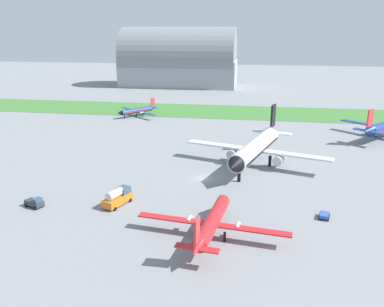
{
  "coord_description": "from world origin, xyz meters",
  "views": [
    {
      "loc": [
        10.98,
        -82.83,
        32.05
      ],
      "look_at": [
        -3.88,
        8.54,
        3.0
      ],
      "focal_mm": 37.2,
      "sensor_mm": 36.0,
      "label": 1
    }
  ],
  "objects_px": {
    "airplane_foreground_turboprop": "(212,222)",
    "airplane_taxiing_turboprop": "(138,110)",
    "baggage_cart_near_gate": "(324,215)",
    "airplane_midfield_jet": "(256,148)",
    "fuel_truck_midfield": "(118,197)",
    "pushback_tug_by_runway": "(35,202)"
  },
  "relations": [
    {
      "from": "airplane_foreground_turboprop",
      "to": "baggage_cart_near_gate",
      "type": "xyz_separation_m",
      "value": [
        18.92,
        9.91,
        -2.18
      ]
    },
    {
      "from": "fuel_truck_midfield",
      "to": "pushback_tug_by_runway",
      "type": "xyz_separation_m",
      "value": [
        -15.13,
        -3.52,
        -0.67
      ]
    },
    {
      "from": "airplane_foreground_turboprop",
      "to": "pushback_tug_by_runway",
      "type": "height_order",
      "value": "airplane_foreground_turboprop"
    },
    {
      "from": "baggage_cart_near_gate",
      "to": "fuel_truck_midfield",
      "type": "relative_size",
      "value": 0.39
    },
    {
      "from": "airplane_foreground_turboprop",
      "to": "pushback_tug_by_runway",
      "type": "relative_size",
      "value": 6.24
    },
    {
      "from": "airplane_foreground_turboprop",
      "to": "pushback_tug_by_runway",
      "type": "distance_m",
      "value": 34.75
    },
    {
      "from": "airplane_midfield_jet",
      "to": "pushback_tug_by_runway",
      "type": "bearing_deg",
      "value": -36.08
    },
    {
      "from": "airplane_foreground_turboprop",
      "to": "baggage_cart_near_gate",
      "type": "relative_size",
      "value": 9.21
    },
    {
      "from": "airplane_foreground_turboprop",
      "to": "airplane_taxiing_turboprop",
      "type": "bearing_deg",
      "value": 31.03
    },
    {
      "from": "fuel_truck_midfield",
      "to": "baggage_cart_near_gate",
      "type": "bearing_deg",
      "value": -69.26
    },
    {
      "from": "fuel_truck_midfield",
      "to": "airplane_taxiing_turboprop",
      "type": "bearing_deg",
      "value": 34.18
    },
    {
      "from": "airplane_midfield_jet",
      "to": "airplane_foreground_turboprop",
      "type": "bearing_deg",
      "value": 6.73
    },
    {
      "from": "airplane_taxiing_turboprop",
      "to": "baggage_cart_near_gate",
      "type": "bearing_deg",
      "value": 74.33
    },
    {
      "from": "fuel_truck_midfield",
      "to": "pushback_tug_by_runway",
      "type": "distance_m",
      "value": 15.55
    },
    {
      "from": "baggage_cart_near_gate",
      "to": "pushback_tug_by_runway",
      "type": "relative_size",
      "value": 0.68
    },
    {
      "from": "airplane_taxiing_turboprop",
      "to": "fuel_truck_midfield",
      "type": "relative_size",
      "value": 2.5
    },
    {
      "from": "airplane_midfield_jet",
      "to": "fuel_truck_midfield",
      "type": "relative_size",
      "value": 5.08
    },
    {
      "from": "baggage_cart_near_gate",
      "to": "fuel_truck_midfield",
      "type": "xyz_separation_m",
      "value": [
        -37.96,
        -0.37,
        1.01
      ]
    },
    {
      "from": "airplane_foreground_turboprop",
      "to": "fuel_truck_midfield",
      "type": "distance_m",
      "value": 21.33
    },
    {
      "from": "airplane_midfield_jet",
      "to": "baggage_cart_near_gate",
      "type": "xyz_separation_m",
      "value": [
        12.33,
        -26.85,
        -4.02
      ]
    },
    {
      "from": "airplane_foreground_turboprop",
      "to": "baggage_cart_near_gate",
      "type": "bearing_deg",
      "value": -55.01
    },
    {
      "from": "airplane_foreground_turboprop",
      "to": "fuel_truck_midfield",
      "type": "height_order",
      "value": "airplane_foreground_turboprop"
    }
  ]
}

